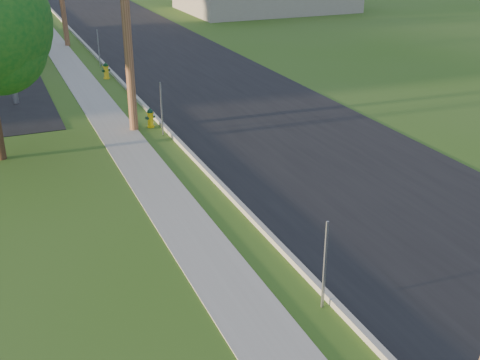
# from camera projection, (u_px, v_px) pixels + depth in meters

# --- Properties ---
(road) EXTENTS (8.00, 120.00, 0.02)m
(road) POSITION_uv_depth(u_px,v_px,m) (347.00, 175.00, 18.89)
(road) COLOR black
(road) RESTS_ON ground
(curb) EXTENTS (0.15, 120.00, 0.15)m
(curb) POSITION_uv_depth(u_px,v_px,m) (229.00, 194.00, 17.44)
(curb) COLOR #9B998E
(curb) RESTS_ON ground
(sidewalk) EXTENTS (1.50, 120.00, 0.03)m
(sidewalk) POSITION_uv_depth(u_px,v_px,m) (171.00, 206.00, 16.84)
(sidewalk) COLOR gray
(sidewalk) RESTS_ON ground
(sign_post_near) EXTENTS (0.05, 0.04, 2.00)m
(sign_post_near) POSITION_uv_depth(u_px,v_px,m) (325.00, 266.00, 12.08)
(sign_post_near) COLOR gray
(sign_post_near) RESTS_ON ground
(sign_post_mid) EXTENTS (0.05, 0.04, 2.00)m
(sign_post_mid) POSITION_uv_depth(u_px,v_px,m) (162.00, 109.00, 22.05)
(sign_post_mid) COLOR gray
(sign_post_mid) RESTS_ON ground
(sign_post_far) EXTENTS (0.05, 0.04, 2.00)m
(sign_post_far) POSITION_uv_depth(u_px,v_px,m) (99.00, 48.00, 32.36)
(sign_post_far) COLOR gray
(sign_post_far) RESTS_ON ground
(hydrant_mid) EXTENTS (0.40, 0.35, 0.76)m
(hydrant_mid) POSITION_uv_depth(u_px,v_px,m) (150.00, 118.00, 23.13)
(hydrant_mid) COLOR #DDBC0E
(hydrant_mid) RESTS_ON ground
(hydrant_far) EXTENTS (0.43, 0.38, 0.83)m
(hydrant_far) POSITION_uv_depth(u_px,v_px,m) (106.00, 71.00, 30.18)
(hydrant_far) COLOR yellow
(hydrant_far) RESTS_ON ground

